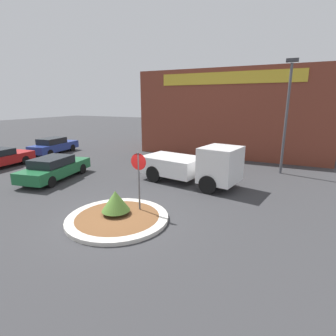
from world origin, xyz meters
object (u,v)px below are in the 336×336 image
(light_pole, at_px, (287,110))
(parked_sedan_blue, at_px, (54,146))
(utility_truck, at_px, (194,165))
(stop_sign, at_px, (139,172))
(parked_sedan_green, at_px, (55,168))

(light_pole, bearing_deg, parked_sedan_blue, -175.70)
(utility_truck, relative_size, parked_sedan_blue, 1.24)
(light_pole, bearing_deg, stop_sign, -118.44)
(parked_sedan_blue, xyz_separation_m, parked_sedan_green, (6.67, -5.89, -0.01))
(stop_sign, relative_size, light_pole, 0.37)
(stop_sign, xyz_separation_m, utility_truck, (0.71, 4.78, -0.69))
(parked_sedan_blue, bearing_deg, stop_sign, -125.92)
(utility_truck, distance_m, parked_sedan_blue, 14.93)
(parked_sedan_blue, bearing_deg, utility_truck, -108.38)
(parked_sedan_green, bearing_deg, utility_truck, -80.97)
(utility_truck, relative_size, parked_sedan_green, 1.19)
(stop_sign, xyz_separation_m, parked_sedan_green, (-7.21, 2.07, -1.08))
(utility_truck, height_order, light_pole, light_pole)
(light_pole, bearing_deg, parked_sedan_green, -149.25)
(utility_truck, distance_m, parked_sedan_green, 8.38)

